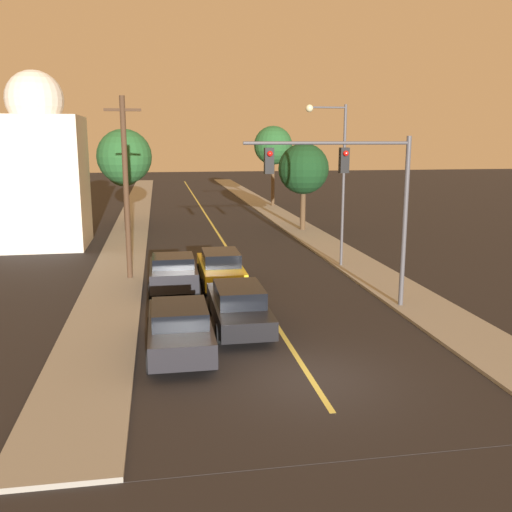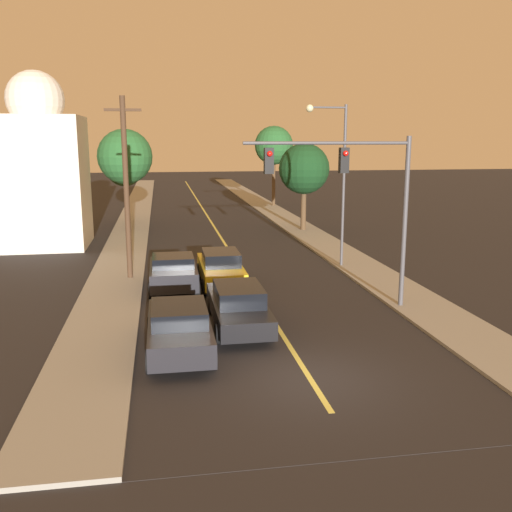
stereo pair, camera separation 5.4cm
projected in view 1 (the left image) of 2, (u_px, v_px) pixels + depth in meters
ground_plane at (311, 379)px, 15.38m from camera, size 200.00×200.00×0.00m
road_surface at (204, 213)px, 50.15m from camera, size 9.46×80.00×0.01m
sidewalk_left at (135, 213)px, 49.15m from camera, size 2.50×80.00×0.12m
sidewalk_right at (271, 211)px, 51.12m from camera, size 2.50×80.00×0.12m
car_near_lane_front at (239, 305)px, 19.50m from camera, size 1.88×5.16×1.51m
car_near_lane_second at (221, 268)px, 24.99m from camera, size 1.87×4.87×1.59m
car_outer_lane_front at (180, 328)px, 17.13m from camera, size 1.96×4.73×1.54m
car_outer_lane_second at (173, 272)px, 24.15m from camera, size 2.06×3.86×1.56m
traffic_signal_mast at (355, 185)px, 20.63m from camera, size 6.18×0.42×6.35m
streetlamp_right at (335, 165)px, 27.74m from camera, size 2.04×0.36×7.87m
utility_pole_left at (126, 186)px, 25.37m from camera, size 1.60×0.24×8.08m
tree_left_near at (124, 157)px, 38.81m from camera, size 3.73×3.73×6.93m
tree_left_far at (124, 168)px, 42.87m from camera, size 2.79×2.79×5.51m
tree_right_near at (303, 169)px, 39.19m from camera, size 3.48×3.48×5.98m
tree_right_far at (273, 146)px, 53.40m from camera, size 3.60×3.60×7.45m
domed_building_left at (40, 170)px, 33.54m from camera, size 5.07×5.07×10.23m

